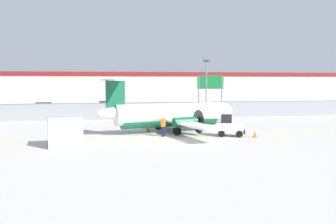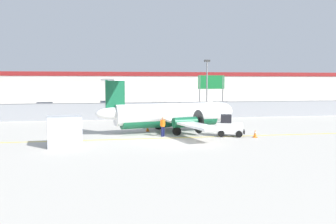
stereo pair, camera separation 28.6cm
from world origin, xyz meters
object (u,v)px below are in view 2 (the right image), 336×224
at_px(traffic_cone_near_right, 148,128).
at_px(parked_car_0, 46,108).
at_px(traffic_cone_near_left, 225,127).
at_px(parked_car_2, 159,107).
at_px(commuter_airplane, 172,115).
at_px(baggage_tug, 229,126).
at_px(ground_crew_worker, 163,125).
at_px(parked_car_3, 223,107).
at_px(highway_sign, 211,86).
at_px(cargo_container, 65,131).
at_px(parked_car_1, 108,106).
at_px(traffic_cone_far_left, 255,134).
at_px(apron_light_pole, 207,85).

xyz_separation_m(traffic_cone_near_right, parked_car_0, (-12.10, 21.57, 0.58)).
xyz_separation_m(traffic_cone_near_left, parked_car_2, (-3.31, 19.33, 0.58)).
distance_m(commuter_airplane, baggage_tug, 5.65).
bearing_deg(traffic_cone_near_right, ground_crew_worker, -75.93).
xyz_separation_m(parked_car_3, highway_sign, (-3.54, -5.58, 3.24)).
height_order(cargo_container, parked_car_1, cargo_container).
bearing_deg(parked_car_3, parked_car_0, 169.16).
bearing_deg(traffic_cone_far_left, parked_car_2, 99.97).
bearing_deg(parked_car_2, baggage_tug, 94.84).
xyz_separation_m(baggage_tug, parked_car_0, (-18.64, 25.95, 0.04)).
height_order(parked_car_0, parked_car_2, same).
bearing_deg(apron_light_pole, commuter_airplane, -123.10).
height_order(traffic_cone_far_left, apron_light_pole, apron_light_pole).
bearing_deg(baggage_tug, parked_car_3, 91.62).
bearing_deg(traffic_cone_near_right, cargo_container, -135.28).
xyz_separation_m(ground_crew_worker, parked_car_1, (-3.94, 27.31, -0.06)).
distance_m(baggage_tug, parked_car_0, 31.95).
height_order(traffic_cone_near_left, parked_car_0, parked_car_0).
height_order(traffic_cone_far_left, parked_car_0, parked_car_0).
bearing_deg(commuter_airplane, highway_sign, 47.52).
height_order(ground_crew_worker, parked_car_1, same).
relative_size(parked_car_1, apron_light_pole, 0.60).
relative_size(baggage_tug, traffic_cone_near_left, 4.00).
bearing_deg(baggage_tug, parked_car_0, 144.74).
relative_size(commuter_airplane, ground_crew_worker, 9.39).
relative_size(parked_car_0, parked_car_2, 1.03).
distance_m(baggage_tug, apron_light_pole, 13.40).
relative_size(parked_car_3, apron_light_pole, 0.60).
relative_size(ground_crew_worker, parked_car_2, 0.40).
relative_size(traffic_cone_near_left, parked_car_3, 0.15).
bearing_deg(parked_car_1, traffic_cone_far_left, -75.92).
bearing_deg(traffic_cone_near_left, traffic_cone_near_right, 176.43).
relative_size(cargo_container, traffic_cone_near_right, 4.10).
relative_size(cargo_container, parked_car_1, 0.60).
relative_size(traffic_cone_near_right, parked_car_3, 0.15).
xyz_separation_m(ground_crew_worker, parked_car_0, (-12.97, 25.04, -0.06)).
relative_size(traffic_cone_near_right, parked_car_0, 0.15).
height_order(parked_car_1, apron_light_pole, apron_light_pole).
bearing_deg(apron_light_pole, parked_car_2, 111.51).
height_order(commuter_airplane, ground_crew_worker, commuter_airplane).
height_order(baggage_tug, apron_light_pole, apron_light_pole).
bearing_deg(traffic_cone_near_right, parked_car_1, 97.35).
distance_m(traffic_cone_near_right, parked_car_1, 24.05).
distance_m(commuter_airplane, parked_car_0, 26.59).
distance_m(cargo_container, apron_light_pole, 21.86).
height_order(traffic_cone_near_left, parked_car_1, parked_car_1).
distance_m(parked_car_2, highway_sign, 8.93).
bearing_deg(traffic_cone_far_left, traffic_cone_near_right, 147.22).
xyz_separation_m(cargo_container, parked_car_2, (11.13, 25.76, -0.21)).
bearing_deg(traffic_cone_near_left, parked_car_1, 113.44).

